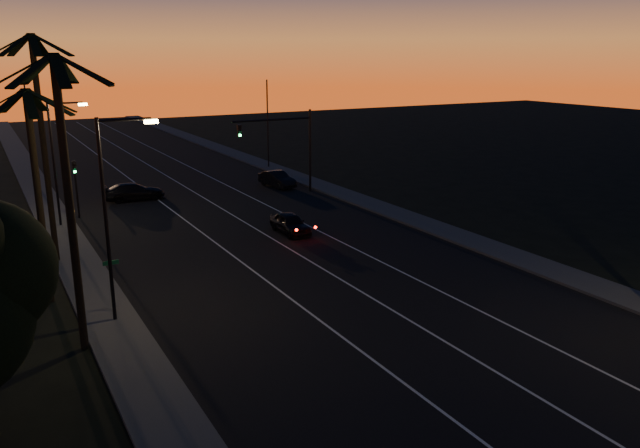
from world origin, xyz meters
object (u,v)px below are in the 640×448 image
lead_car (290,223)px  right_car (277,179)px  signal_mast (285,138)px  cross_car (134,192)px

lead_car → right_car: 15.03m
signal_mast → right_car: size_ratio=1.62×
right_car → lead_car: bearing=-111.9°
signal_mast → cross_car: bearing=162.0°
lead_car → cross_car: cross_car is taller
signal_mast → cross_car: 13.05m
cross_car → signal_mast: bearing=-18.0°
signal_mast → cross_car: signal_mast is taller
lead_car → right_car: right_car is taller
lead_car → cross_car: bearing=114.6°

